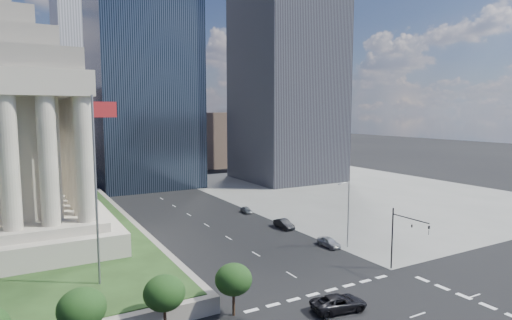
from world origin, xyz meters
TOP-DOWN VIEW (x-y plane):
  - ground at (0.00, 100.00)m, footprint 500.00×500.00m
  - sidewalk_ne at (46.00, 60.00)m, footprint 68.00×90.00m
  - flagpole at (-21.83, 24.00)m, footprint 2.52×0.24m
  - midrise_glass at (2.00, 95.00)m, footprint 26.00×26.00m
  - highrise_ne at (42.00, 85.00)m, footprint 26.00×28.00m
  - building_filler_ne at (32.00, 130.00)m, footprint 20.00×30.00m
  - building_filler_nw at (-30.00, 130.00)m, footprint 24.00×30.00m
  - traffic_signal_ne at (12.50, 13.70)m, footprint 0.30×5.74m
  - street_lamp_north at (13.33, 25.00)m, footprint 2.13×0.22m
  - pickup_truck at (-1.20, 9.64)m, footprint 3.62×6.20m
  - parked_sedan_near at (11.22, 26.53)m, footprint 1.74×4.23m
  - parked_sedan_mid at (10.93, 38.46)m, footprint 1.73×4.72m
  - parked_sedan_far at (10.67, 51.81)m, footprint 1.79×3.70m

SIDE VIEW (x-z plane):
  - ground at x=0.00m, z-range 0.00..0.00m
  - sidewalk_ne at x=46.00m, z-range 0.00..0.03m
  - parked_sedan_far at x=10.67m, z-range 0.00..1.22m
  - parked_sedan_near at x=11.22m, z-range 0.00..1.43m
  - parked_sedan_mid at x=10.93m, z-range 0.00..1.55m
  - pickup_truck at x=-1.20m, z-range 0.00..1.62m
  - traffic_signal_ne at x=12.50m, z-range 1.25..9.25m
  - street_lamp_north at x=13.33m, z-range 0.66..10.66m
  - building_filler_ne at x=32.00m, z-range 0.00..20.00m
  - flagpole at x=-21.83m, z-range 3.11..23.11m
  - building_filler_nw at x=-30.00m, z-range 0.00..28.00m
  - midrise_glass at x=2.00m, z-range 0.00..60.00m
  - highrise_ne at x=42.00m, z-range 0.00..100.00m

